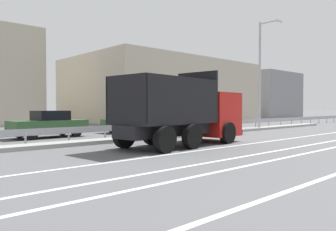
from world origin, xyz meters
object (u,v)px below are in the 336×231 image
median_road_sign (204,116)px  parked_car_4 (49,124)px  dump_truck (193,117)px  street_lamp_1 (261,70)px  parked_car_5 (135,122)px

median_road_sign → parked_car_4: median_road_sign is taller
dump_truck → median_road_sign: dump_truck is taller
dump_truck → street_lamp_1: (11.10, 3.16, 3.35)m
street_lamp_1 → median_road_sign: bearing=178.6°
median_road_sign → parked_car_5: bearing=115.1°
median_road_sign → parked_car_4: bearing=151.5°
median_road_sign → street_lamp_1: street_lamp_1 is taller
parked_car_4 → median_road_sign: bearing=-120.6°
dump_truck → street_lamp_1: street_lamp_1 is taller
street_lamp_1 → parked_car_4: (-14.93, 4.74, -3.86)m
street_lamp_1 → parked_car_4: size_ratio=1.97×
street_lamp_1 → parked_car_5: bearing=151.1°
dump_truck → parked_car_4: dump_truck is taller
dump_truck → parked_car_4: size_ratio=1.68×
dump_truck → street_lamp_1: 12.02m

